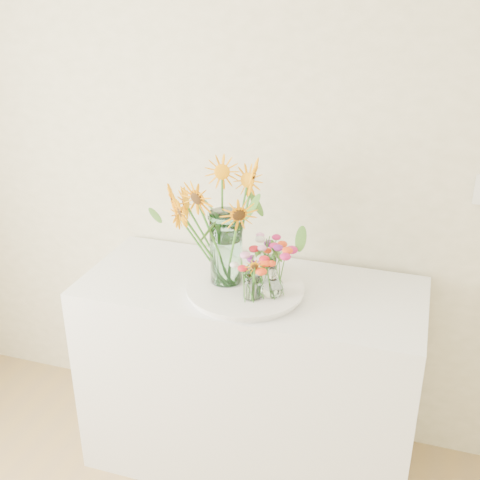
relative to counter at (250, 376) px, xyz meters
The scene contains 10 objects.
counter is the anchor object (origin of this frame).
tray 0.47m from the counter, 91.83° to the right, with size 0.45×0.45×0.03m, color white.
mason_jar 0.63m from the counter, 154.87° to the right, with size 0.13×0.13×0.30m, color #A6DECB.
sunflower_bouquet 0.74m from the counter, 154.87° to the right, with size 0.71×0.71×0.52m, color #FF9B05, non-canonical shape.
small_vase_a 0.56m from the counter, 71.19° to the right, with size 0.07×0.07×0.12m, color white.
wildflower_posy_a 0.60m from the counter, 71.19° to the right, with size 0.21×0.21×0.21m, color #F64115, non-canonical shape.
small_vase_b 0.56m from the counter, 41.10° to the right, with size 0.09×0.09×0.13m, color white, non-canonical shape.
wildflower_posy_b 0.60m from the counter, 41.10° to the right, with size 0.19×0.19×0.22m, color #F64115, non-canonical shape.
small_vase_c 0.54m from the counter, ahead, with size 0.07×0.07×0.11m, color white.
wildflower_posy_c 0.58m from the counter, ahead, with size 0.17×0.17×0.20m, color #F64115, non-canonical shape.
Camera 1 is at (0.47, -0.14, 2.08)m, focal length 45.00 mm.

